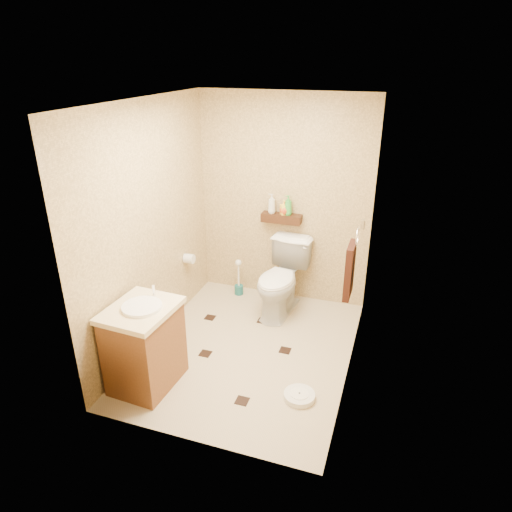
% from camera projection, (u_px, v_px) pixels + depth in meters
% --- Properties ---
extents(ground, '(2.50, 2.50, 0.00)m').
position_uv_depth(ground, '(248.00, 350.00, 4.61)').
color(ground, tan).
rests_on(ground, ground).
extents(wall_back, '(2.00, 0.04, 2.40)m').
position_uv_depth(wall_back, '(284.00, 201.00, 5.21)').
color(wall_back, tan).
rests_on(wall_back, ground).
extents(wall_front, '(2.00, 0.04, 2.40)m').
position_uv_depth(wall_front, '(185.00, 307.00, 3.04)').
color(wall_front, tan).
rests_on(wall_front, ground).
extents(wall_left, '(0.04, 2.50, 2.40)m').
position_uv_depth(wall_left, '(150.00, 228.00, 4.41)').
color(wall_left, tan).
rests_on(wall_left, ground).
extents(wall_right, '(0.04, 2.50, 2.40)m').
position_uv_depth(wall_right, '(359.00, 254.00, 3.84)').
color(wall_right, tan).
rests_on(wall_right, ground).
extents(ceiling, '(2.00, 2.50, 0.02)m').
position_uv_depth(ceiling, '(246.00, 101.00, 3.63)').
color(ceiling, white).
rests_on(ceiling, wall_back).
extents(wall_shelf, '(0.46, 0.14, 0.10)m').
position_uv_depth(wall_shelf, '(281.00, 218.00, 5.21)').
color(wall_shelf, '#3D1D10').
rests_on(wall_shelf, wall_back).
extents(floor_accents, '(1.32, 1.39, 0.01)m').
position_uv_depth(floor_accents, '(249.00, 353.00, 4.57)').
color(floor_accents, black).
rests_on(floor_accents, ground).
extents(toilet, '(0.55, 0.86, 0.83)m').
position_uv_depth(toilet, '(281.00, 279.00, 5.13)').
color(toilet, white).
rests_on(toilet, ground).
extents(vanity, '(0.57, 0.67, 0.90)m').
position_uv_depth(vanity, '(145.00, 345.00, 4.00)').
color(vanity, brown).
rests_on(vanity, ground).
extents(bathroom_scale, '(0.36, 0.36, 0.06)m').
position_uv_depth(bathroom_scale, '(299.00, 396.00, 3.96)').
color(bathroom_scale, silver).
rests_on(bathroom_scale, ground).
extents(toilet_brush, '(0.11, 0.11, 0.47)m').
position_uv_depth(toilet_brush, '(239.00, 282.00, 5.62)').
color(toilet_brush, '#185D61').
rests_on(toilet_brush, ground).
extents(towel_ring, '(0.12, 0.30, 0.76)m').
position_uv_depth(towel_ring, '(350.00, 268.00, 4.18)').
color(towel_ring, silver).
rests_on(towel_ring, wall_right).
extents(toilet_paper, '(0.12, 0.11, 0.12)m').
position_uv_depth(toilet_paper, '(189.00, 259.00, 5.20)').
color(toilet_paper, silver).
rests_on(toilet_paper, wall_left).
extents(bottle_a, '(0.10, 0.10, 0.23)m').
position_uv_depth(bottle_a, '(272.00, 204.00, 5.18)').
color(bottle_a, beige).
rests_on(bottle_a, wall_shelf).
extents(bottle_b, '(0.10, 0.11, 0.17)m').
position_uv_depth(bottle_b, '(284.00, 207.00, 5.15)').
color(bottle_b, yellow).
rests_on(bottle_b, wall_shelf).
extents(bottle_c, '(0.14, 0.14, 0.14)m').
position_uv_depth(bottle_c, '(285.00, 208.00, 5.15)').
color(bottle_c, '#BA3D15').
rests_on(bottle_c, wall_shelf).
extents(bottle_d, '(0.11, 0.11, 0.23)m').
position_uv_depth(bottle_d, '(288.00, 205.00, 5.12)').
color(bottle_d, green).
rests_on(bottle_d, wall_shelf).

